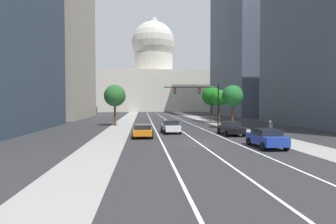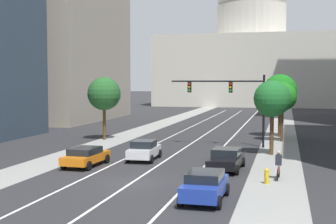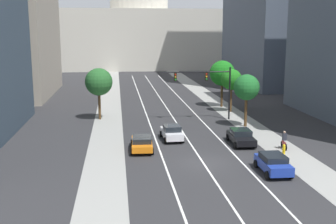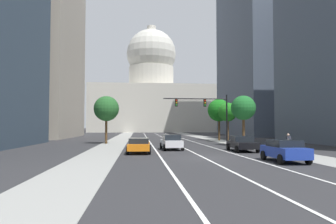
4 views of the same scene
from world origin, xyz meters
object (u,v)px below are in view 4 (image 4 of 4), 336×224
(car_blue, at_px, (284,150))
(cyclist, at_px, (289,143))
(car_white, at_px, (171,142))
(street_tree_far_right, at_px, (228,112))
(capitol_building, at_px, (151,94))
(car_orange, at_px, (139,145))
(fire_hydrant, at_px, (290,149))
(street_tree_mid_left, at_px, (106,109))
(street_tree_mid_right, at_px, (243,108))
(street_tree_near_right, at_px, (219,110))
(traffic_signal_mast, at_px, (207,108))
(car_black, at_px, (242,143))

(car_blue, distance_m, cyclist, 7.13)
(car_white, xyz_separation_m, street_tree_far_right, (9.89, 13.91, 3.59))
(capitol_building, relative_size, cyclist, 25.56)
(capitol_building, bearing_deg, cyclist, -84.76)
(car_orange, distance_m, fire_hydrant, 12.77)
(car_blue, xyz_separation_m, street_tree_mid_left, (-13.99, 21.88, 3.86))
(street_tree_mid_left, bearing_deg, cyclist, -41.89)
(car_white, xyz_separation_m, car_orange, (-3.22, -3.39, -0.06))
(street_tree_mid_right, bearing_deg, street_tree_near_right, 88.02)
(car_blue, bearing_deg, car_orange, 53.09)
(capitol_building, height_order, car_blue, capitol_building)
(cyclist, bearing_deg, traffic_signal_mast, 21.46)
(street_tree_far_right, relative_size, street_tree_near_right, 0.87)
(car_orange, xyz_separation_m, street_tree_mid_right, (12.41, 8.39, 3.77))
(traffic_signal_mast, relative_size, street_tree_mid_left, 1.34)
(car_black, xyz_separation_m, traffic_signal_mast, (-0.82, 11.43, 3.91))
(car_blue, relative_size, car_black, 0.88)
(fire_hydrant, bearing_deg, street_tree_far_right, 88.15)
(cyclist, xyz_separation_m, street_tree_near_right, (-0.25, 22.44, 3.98))
(car_white, distance_m, street_tree_mid_right, 11.10)
(car_white, relative_size, traffic_signal_mast, 0.48)
(car_white, bearing_deg, car_blue, -151.97)
(car_orange, distance_m, cyclist, 13.16)
(traffic_signal_mast, xyz_separation_m, fire_hydrant, (3.63, -15.20, -4.19))
(car_orange, xyz_separation_m, street_tree_far_right, (13.11, 17.30, 3.65))
(car_white, height_order, fire_hydrant, car_white)
(cyclist, bearing_deg, street_tree_far_right, 4.11)
(street_tree_mid_left, bearing_deg, car_orange, -73.27)
(car_orange, bearing_deg, capitol_building, -0.86)
(car_blue, xyz_separation_m, car_black, (0.00, 8.48, -0.04))
(fire_hydrant, relative_size, street_tree_mid_right, 0.15)
(traffic_signal_mast, height_order, street_tree_far_right, traffic_signal_mast)
(cyclist, xyz_separation_m, street_tree_mid_right, (-0.70, 9.62, 3.64))
(car_orange, distance_m, street_tree_far_right, 22.01)
(street_tree_far_right, height_order, street_tree_near_right, street_tree_near_right)
(car_orange, height_order, street_tree_mid_left, street_tree_mid_left)
(car_white, distance_m, street_tree_mid_left, 13.91)
(street_tree_far_right, relative_size, street_tree_mid_right, 0.97)
(car_blue, xyz_separation_m, traffic_signal_mast, (-0.82, 19.91, 3.87))
(car_blue, relative_size, street_tree_far_right, 0.69)
(car_white, bearing_deg, fire_hydrant, -126.22)
(fire_hydrant, distance_m, street_tree_far_right, 20.44)
(street_tree_mid_left, bearing_deg, car_white, -55.57)
(car_white, xyz_separation_m, fire_hydrant, (9.25, -6.14, -0.31))
(traffic_signal_mast, relative_size, street_tree_near_right, 1.28)
(street_tree_near_right, bearing_deg, cyclist, -89.35)
(car_orange, xyz_separation_m, traffic_signal_mast, (8.84, 12.44, 3.94))
(car_blue, xyz_separation_m, street_tree_far_right, (3.46, 24.77, 3.58))
(traffic_signal_mast, bearing_deg, cyclist, -72.69)
(street_tree_mid_right, bearing_deg, traffic_signal_mast, 131.31)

